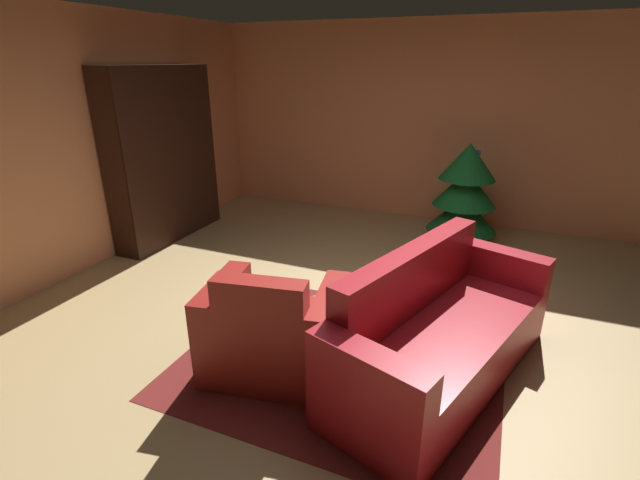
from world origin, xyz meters
name	(u,v)px	position (x,y,z in m)	size (l,w,h in m)	color
ground_plane	(351,331)	(0.00, 0.00, 0.00)	(7.84, 7.84, 0.00)	tan
wall_back	(432,124)	(0.00, 3.30, 1.33)	(6.30, 0.06, 2.67)	tan
wall_left	(55,148)	(-3.12, 0.00, 1.33)	(0.06, 6.66, 2.67)	tan
area_rug	(341,360)	(0.06, -0.41, 0.00)	(2.33, 1.94, 0.01)	maroon
bookshelf_unit	(170,156)	(-2.88, 1.34, 1.03)	(0.36, 1.60, 2.10)	black
armchair_red	(274,333)	(-0.35, -0.70, 0.32)	(1.08, 0.89, 0.87)	maroon
couch_red	(439,336)	(0.75, -0.28, 0.32)	(1.39, 2.18, 0.92)	maroon
coffee_table	(325,322)	(-0.03, -0.51, 0.37)	(0.68, 0.68, 0.41)	black
book_stack_on_table	(327,315)	(-0.01, -0.53, 0.45)	(0.23, 0.18, 0.07)	#3D764B
bottle_on_table	(300,310)	(-0.16, -0.64, 0.52)	(0.07, 0.07, 0.27)	#145727
decorated_tree	(465,192)	(0.60, 2.51, 0.64)	(0.85, 0.85, 1.24)	brown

